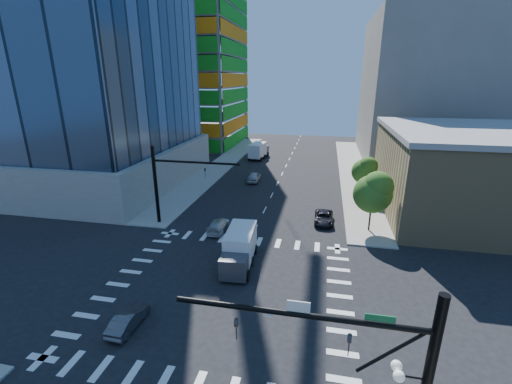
# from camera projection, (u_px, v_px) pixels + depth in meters

# --- Properties ---
(ground) EXTENTS (160.00, 160.00, 0.00)m
(ground) POSITION_uv_depth(u_px,v_px,m) (226.00, 290.00, 27.57)
(ground) COLOR black
(ground) RESTS_ON ground
(road_markings) EXTENTS (20.00, 20.00, 0.01)m
(road_markings) POSITION_uv_depth(u_px,v_px,m) (226.00, 290.00, 27.57)
(road_markings) COLOR silver
(road_markings) RESTS_ON ground
(sidewalk_ne) EXTENTS (5.00, 60.00, 0.15)m
(sidewalk_ne) POSITION_uv_depth(u_px,v_px,m) (353.00, 171.00, 62.37)
(sidewalk_ne) COLOR gray
(sidewalk_ne) RESTS_ON ground
(sidewalk_nw) EXTENTS (5.00, 60.00, 0.15)m
(sidewalk_nw) POSITION_uv_depth(u_px,v_px,m) (222.00, 165.00, 67.08)
(sidewalk_nw) COLOR gray
(sidewalk_nw) RESTS_ON ground
(construction_building) EXTENTS (25.16, 34.50, 70.60)m
(construction_building) POSITION_uv_depth(u_px,v_px,m) (186.00, 41.00, 82.48)
(construction_building) COLOR gray
(construction_building) RESTS_ON ground
(commercial_building) EXTENTS (20.50, 22.50, 10.60)m
(commercial_building) POSITION_uv_depth(u_px,v_px,m) (473.00, 173.00, 41.63)
(commercial_building) COLOR #988358
(commercial_building) RESTS_ON ground
(bg_building_ne) EXTENTS (24.00, 30.00, 28.00)m
(bg_building_ne) POSITION_uv_depth(u_px,v_px,m) (428.00, 90.00, 69.17)
(bg_building_ne) COLOR slate
(bg_building_ne) RESTS_ON ground
(signal_mast_se) EXTENTS (10.51, 2.48, 9.00)m
(signal_mast_se) POSITION_uv_depth(u_px,v_px,m) (401.00, 383.00, 13.30)
(signal_mast_se) COLOR black
(signal_mast_se) RESTS_ON sidewalk_se
(signal_mast_nw) EXTENTS (10.20, 0.40, 9.00)m
(signal_mast_nw) POSITION_uv_depth(u_px,v_px,m) (167.00, 179.00, 38.40)
(signal_mast_nw) COLOR black
(signal_mast_nw) RESTS_ON sidewalk_nw
(tree_south) EXTENTS (4.16, 4.16, 6.82)m
(tree_south) POSITION_uv_depth(u_px,v_px,m) (374.00, 192.00, 36.63)
(tree_south) COLOR #382316
(tree_south) RESTS_ON sidewalk_ne
(tree_north) EXTENTS (3.54, 3.52, 5.78)m
(tree_north) POSITION_uv_depth(u_px,v_px,m) (365.00, 170.00, 47.95)
(tree_north) COLOR #382316
(tree_north) RESTS_ON sidewalk_ne
(car_nb_far) EXTENTS (2.17, 4.64, 1.28)m
(car_nb_far) POSITION_uv_depth(u_px,v_px,m) (324.00, 218.00, 40.24)
(car_nb_far) COLOR black
(car_nb_far) RESTS_ON ground
(car_sb_near) EXTENTS (1.99, 4.57, 1.31)m
(car_sb_near) POSITION_uv_depth(u_px,v_px,m) (218.00, 225.00, 38.13)
(car_sb_near) COLOR silver
(car_sb_near) RESTS_ON ground
(car_sb_mid) EXTENTS (2.02, 4.78, 1.61)m
(car_sb_mid) POSITION_uv_depth(u_px,v_px,m) (254.00, 177.00, 56.34)
(car_sb_mid) COLOR #A3A5AA
(car_sb_mid) RESTS_ON ground
(car_sb_cross) EXTENTS (1.36, 3.75, 1.23)m
(car_sb_cross) POSITION_uv_depth(u_px,v_px,m) (128.00, 320.00, 23.31)
(car_sb_cross) COLOR #45454A
(car_sb_cross) RESTS_ON ground
(box_truck_near) EXTENTS (2.95, 6.17, 3.16)m
(box_truck_near) POSITION_uv_depth(u_px,v_px,m) (239.00, 252.00, 30.71)
(box_truck_near) COLOR black
(box_truck_near) RESTS_ON ground
(box_truck_far) EXTENTS (3.43, 6.69, 3.37)m
(box_truck_far) POSITION_uv_depth(u_px,v_px,m) (259.00, 151.00, 72.31)
(box_truck_far) COLOR black
(box_truck_far) RESTS_ON ground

